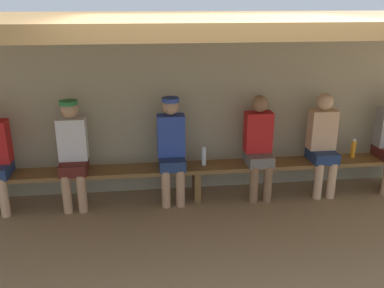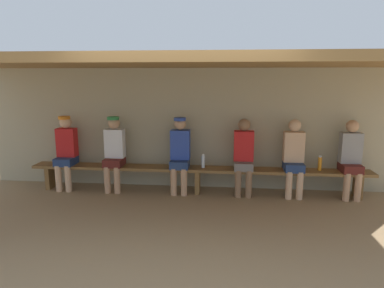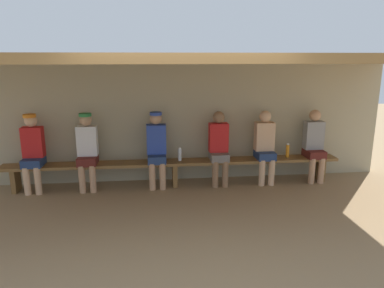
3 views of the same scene
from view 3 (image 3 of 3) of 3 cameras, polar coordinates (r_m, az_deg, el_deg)
The scene contains 12 objects.
ground_plane at distance 5.12m, azimuth -1.62°, elevation -12.62°, with size 24.00×24.00×0.00m, color #937754.
back_wall at distance 6.69m, azimuth -3.10°, elevation 3.62°, with size 8.00×0.20×2.20m, color tan.
dugout_roof at distance 5.29m, azimuth -2.43°, elevation 13.58°, with size 8.00×2.80×0.12m, color olive.
bench at distance 6.42m, azimuth -2.79°, elevation -3.36°, with size 6.00×0.36×0.46m.
player_in_blue at distance 6.64m, azimuth -24.11°, elevation -0.77°, with size 0.34×0.42×1.34m.
player_in_red at distance 6.32m, azimuth -5.68°, elevation -0.31°, with size 0.34×0.42×1.34m.
player_near_post at distance 6.42m, azimuth -16.40°, elevation -0.59°, with size 0.34×0.42×1.34m.
player_rightmost at distance 6.98m, azimuth 18.96°, elevation 0.20°, with size 0.34×0.42×1.34m.
player_with_sunglasses at distance 6.63m, azimuth 11.58°, elevation 0.00°, with size 0.34×0.42×1.34m.
player_leftmost at distance 6.43m, azimuth 4.31°, elevation -0.20°, with size 0.34×0.42×1.34m.
water_bottle_clear at distance 6.85m, azimuth 15.03°, elevation -1.03°, with size 0.06×0.06×0.26m.
water_bottle_green at distance 6.39m, azimuth -1.96°, elevation -1.68°, with size 0.06×0.06×0.24m.
Camera 3 is at (-0.36, -4.57, 2.28)m, focal length 33.37 mm.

